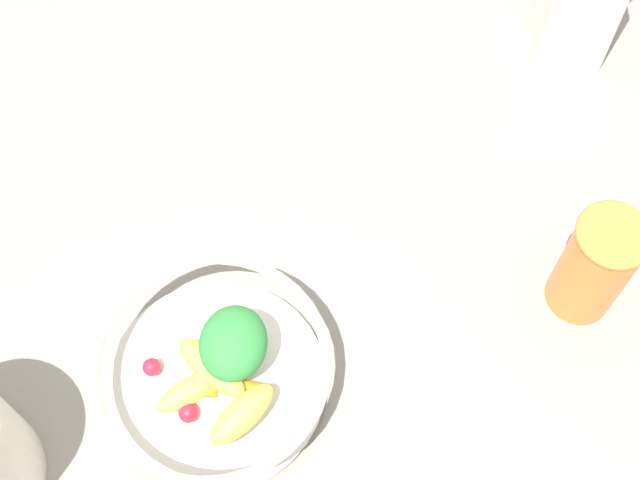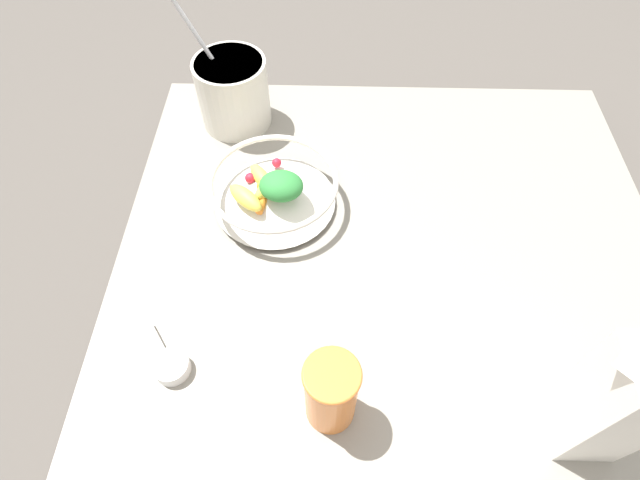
{
  "view_description": "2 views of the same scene",
  "coord_description": "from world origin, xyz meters",
  "views": [
    {
      "loc": [
        0.01,
        0.47,
        0.87
      ],
      "look_at": [
        0.02,
        0.08,
        0.13
      ],
      "focal_mm": 50.0,
      "sensor_mm": 36.0,
      "label": 1
    },
    {
      "loc": [
        -0.44,
        0.11,
        0.73
      ],
      "look_at": [
        0.01,
        0.12,
        0.09
      ],
      "focal_mm": 28.0,
      "sensor_mm": 36.0,
      "label": 2
    }
  ],
  "objects": [
    {
      "name": "milk_carton",
      "position": [
        -0.26,
        -0.22,
        0.18
      ],
      "size": [
        0.08,
        0.08,
        0.26
      ],
      "color": "silver",
      "rests_on": "countertop"
    },
    {
      "name": "ground_plane",
      "position": [
        0.0,
        0.0,
        0.0
      ],
      "size": [
        6.0,
        6.0,
        0.0
      ],
      "primitive_type": "plane",
      "color": "#4C4742"
    },
    {
      "name": "yogurt_tub",
      "position": [
        0.34,
        0.29,
        0.12
      ],
      "size": [
        0.14,
        0.16,
        0.24
      ],
      "color": "silver",
      "rests_on": "countertop"
    },
    {
      "name": "countertop",
      "position": [
        0.0,
        0.0,
        0.02
      ],
      "size": [
        0.9,
        0.9,
        0.05
      ],
      "color": "gray",
      "rests_on": "ground_plane"
    },
    {
      "name": "measuring_scoop",
      "position": [
        -0.19,
        0.32,
        0.06
      ],
      "size": [
        0.09,
        0.08,
        0.02
      ],
      "color": "white",
      "rests_on": "countertop"
    },
    {
      "name": "drinking_cup",
      "position": [
        -0.24,
        0.1,
        0.12
      ],
      "size": [
        0.07,
        0.07,
        0.13
      ],
      "color": "orange",
      "rests_on": "countertop"
    },
    {
      "name": "fruit_bowl",
      "position": [
        0.12,
        0.2,
        0.09
      ],
      "size": [
        0.22,
        0.22,
        0.09
      ],
      "color": "silver",
      "rests_on": "countertop"
    }
  ]
}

